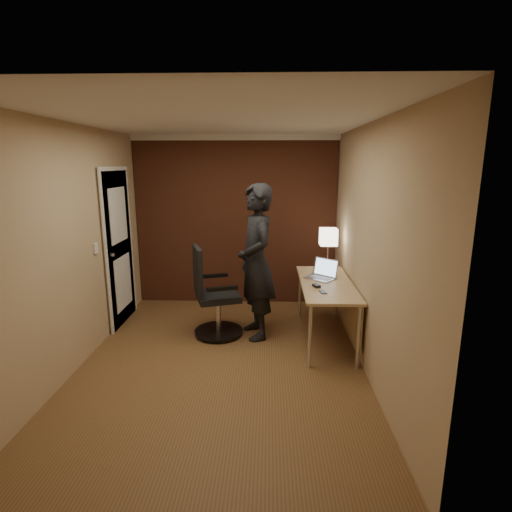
% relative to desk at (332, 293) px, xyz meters
% --- Properties ---
extents(room, '(4.00, 4.00, 4.00)m').
position_rel_desk_xyz_m(room, '(-1.53, 0.96, 0.77)').
color(room, brown).
rests_on(room, ground).
extents(desk, '(0.60, 1.50, 0.73)m').
position_rel_desk_xyz_m(desk, '(0.00, 0.00, 0.00)').
color(desk, tan).
rests_on(desk, ground).
extents(desk_lamp, '(0.22, 0.22, 0.54)m').
position_rel_desk_xyz_m(desk_lamp, '(0.03, 0.67, 0.55)').
color(desk_lamp, silver).
rests_on(desk_lamp, desk).
extents(laptop, '(0.42, 0.41, 0.23)m').
position_rel_desk_xyz_m(laptop, '(-0.10, 0.18, 0.19)').
color(laptop, silver).
rests_on(laptop, desk).
extents(mouse, '(0.09, 0.12, 0.03)m').
position_rel_desk_xyz_m(mouse, '(-0.21, -0.19, 0.14)').
color(mouse, black).
rests_on(mouse, desk).
extents(phone, '(0.08, 0.13, 0.01)m').
position_rel_desk_xyz_m(phone, '(-0.16, -0.38, 0.13)').
color(phone, black).
rests_on(phone, desk).
extents(office_chair, '(0.63, 0.70, 1.11)m').
position_rel_desk_xyz_m(office_chair, '(-1.44, 0.09, -0.11)').
color(office_chair, black).
rests_on(office_chair, ground).
extents(person, '(0.64, 0.79, 1.88)m').
position_rel_desk_xyz_m(person, '(-0.91, 0.11, 0.34)').
color(person, black).
rests_on(person, ground).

